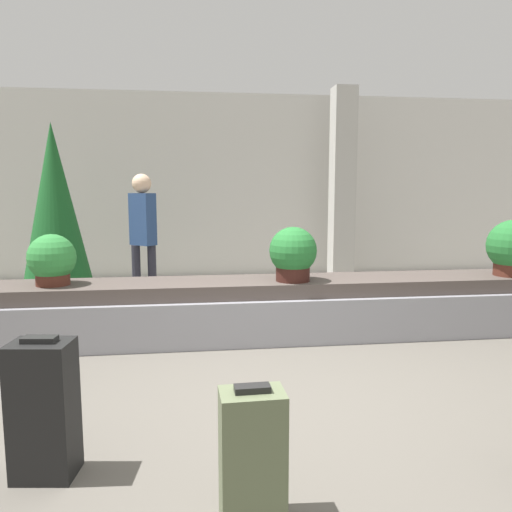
{
  "coord_description": "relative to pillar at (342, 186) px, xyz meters",
  "views": [
    {
      "loc": [
        -0.67,
        -3.43,
        1.55
      ],
      "look_at": [
        0.0,
        1.65,
        0.86
      ],
      "focal_mm": 35.0,
      "sensor_mm": 36.0,
      "label": 1
    }
  ],
  "objects": [
    {
      "name": "back_wall",
      "position": [
        -1.86,
        0.78,
        0.0
      ],
      "size": [
        18.0,
        0.06,
        3.2
      ],
      "color": "silver",
      "rests_on": "ground_plane"
    },
    {
      "name": "suitcase_1",
      "position": [
        -3.32,
        -5.47,
        -1.22
      ],
      "size": [
        0.35,
        0.28,
        0.78
      ],
      "rotation": [
        0.0,
        0.0,
        -0.13
      ],
      "color": "black",
      "rests_on": "ground_plane"
    },
    {
      "name": "potted_plant_0",
      "position": [
        -1.49,
        -3.17,
        -0.71
      ],
      "size": [
        0.49,
        0.49,
        0.56
      ],
      "color": "#381914",
      "rests_on": "carousel"
    },
    {
      "name": "decorated_tree",
      "position": [
        -4.28,
        -1.32,
        -0.31
      ],
      "size": [
        0.93,
        0.93,
        2.4
      ],
      "color": "#4C331E",
      "rests_on": "ground_plane"
    },
    {
      "name": "carousel",
      "position": [
        -1.86,
        -3.05,
        -1.31
      ],
      "size": [
        8.09,
        0.85,
        0.61
      ],
      "color": "gray",
      "rests_on": "ground_plane"
    },
    {
      "name": "suitcase_3",
      "position": [
        -2.26,
        -6.0,
        -1.28
      ],
      "size": [
        0.3,
        0.22,
        0.67
      ],
      "rotation": [
        0.0,
        0.0,
        0.03
      ],
      "color": "#5B6647",
      "rests_on": "ground_plane"
    },
    {
      "name": "ground_plane",
      "position": [
        -1.86,
        -4.7,
        -1.6
      ],
      "size": [
        18.0,
        18.0,
        0.0
      ],
      "primitive_type": "plane",
      "color": "#59544C"
    },
    {
      "name": "traveler_0",
      "position": [
        -3.13,
        -1.64,
        -0.55
      ],
      "size": [
        0.36,
        0.35,
        1.74
      ],
      "rotation": [
        0.0,
        0.0,
        -0.73
      ],
      "color": "#282833",
      "rests_on": "ground_plane"
    },
    {
      "name": "potted_plant_1",
      "position": [
        -3.88,
        -3.07,
        -0.75
      ],
      "size": [
        0.46,
        0.46,
        0.5
      ],
      "color": "#4C2319",
      "rests_on": "carousel"
    },
    {
      "name": "pillar",
      "position": [
        0.0,
        0.0,
        0.0
      ],
      "size": [
        0.37,
        0.37,
        3.2
      ],
      "color": "beige",
      "rests_on": "ground_plane"
    }
  ]
}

